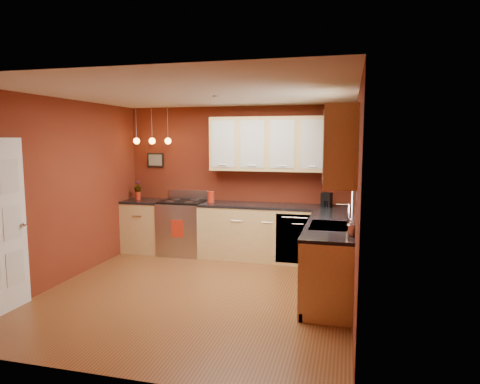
% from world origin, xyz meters
% --- Properties ---
extents(floor, '(4.20, 4.20, 0.00)m').
position_xyz_m(floor, '(0.00, 0.00, 0.00)').
color(floor, brown).
rests_on(floor, ground).
extents(ceiling, '(4.00, 4.20, 0.02)m').
position_xyz_m(ceiling, '(0.00, 0.00, 2.60)').
color(ceiling, beige).
rests_on(ceiling, wall_back).
extents(wall_back, '(4.00, 0.02, 2.60)m').
position_xyz_m(wall_back, '(0.00, 2.10, 1.30)').
color(wall_back, maroon).
rests_on(wall_back, floor).
extents(wall_front, '(4.00, 0.02, 2.60)m').
position_xyz_m(wall_front, '(0.00, -2.10, 1.30)').
color(wall_front, maroon).
rests_on(wall_front, floor).
extents(wall_left, '(0.02, 4.20, 2.60)m').
position_xyz_m(wall_left, '(-2.00, 0.00, 1.30)').
color(wall_left, maroon).
rests_on(wall_left, floor).
extents(wall_right, '(0.02, 4.20, 2.60)m').
position_xyz_m(wall_right, '(2.00, 0.00, 1.30)').
color(wall_right, maroon).
rests_on(wall_right, floor).
extents(base_cabinets_back_left, '(0.70, 0.60, 0.90)m').
position_xyz_m(base_cabinets_back_left, '(-1.65, 1.80, 0.45)').
color(base_cabinets_back_left, '#E1BD79').
rests_on(base_cabinets_back_left, floor).
extents(base_cabinets_back_right, '(2.54, 0.60, 0.90)m').
position_xyz_m(base_cabinets_back_right, '(0.73, 1.80, 0.45)').
color(base_cabinets_back_right, '#E1BD79').
rests_on(base_cabinets_back_right, floor).
extents(base_cabinets_right, '(0.60, 2.10, 0.90)m').
position_xyz_m(base_cabinets_right, '(1.70, 0.45, 0.45)').
color(base_cabinets_right, '#E1BD79').
rests_on(base_cabinets_right, floor).
extents(counter_back_left, '(0.70, 0.62, 0.04)m').
position_xyz_m(counter_back_left, '(-1.65, 1.80, 0.92)').
color(counter_back_left, black).
rests_on(counter_back_left, base_cabinets_back_left).
extents(counter_back_right, '(2.54, 0.62, 0.04)m').
position_xyz_m(counter_back_right, '(0.73, 1.80, 0.92)').
color(counter_back_right, black).
rests_on(counter_back_right, base_cabinets_back_right).
extents(counter_right, '(0.62, 2.10, 0.04)m').
position_xyz_m(counter_right, '(1.70, 0.45, 0.92)').
color(counter_right, black).
rests_on(counter_right, base_cabinets_right).
extents(gas_range, '(0.76, 0.64, 1.11)m').
position_xyz_m(gas_range, '(-0.92, 1.80, 0.48)').
color(gas_range, '#B2B2B6').
rests_on(gas_range, floor).
extents(dishwasher_front, '(0.60, 0.02, 0.80)m').
position_xyz_m(dishwasher_front, '(1.10, 1.51, 0.45)').
color(dishwasher_front, '#B2B2B6').
rests_on(dishwasher_front, base_cabinets_back_right).
extents(sink, '(0.50, 0.70, 0.33)m').
position_xyz_m(sink, '(1.70, 0.30, 0.92)').
color(sink, gray).
rests_on(sink, counter_right).
extents(window, '(0.06, 1.02, 1.22)m').
position_xyz_m(window, '(1.97, 0.30, 1.69)').
color(window, white).
rests_on(window, wall_right).
extents(upper_cabinets_back, '(2.00, 0.35, 0.90)m').
position_xyz_m(upper_cabinets_back, '(0.60, 1.93, 1.95)').
color(upper_cabinets_back, '#E1BD79').
rests_on(upper_cabinets_back, wall_back).
extents(upper_cabinets_right, '(0.35, 1.95, 0.90)m').
position_xyz_m(upper_cabinets_right, '(1.82, 0.32, 1.95)').
color(upper_cabinets_right, '#E1BD79').
rests_on(upper_cabinets_right, wall_right).
extents(wall_picture, '(0.32, 0.03, 0.26)m').
position_xyz_m(wall_picture, '(-1.55, 2.08, 1.65)').
color(wall_picture, black).
rests_on(wall_picture, wall_back).
extents(pendant_lights, '(0.71, 0.11, 0.66)m').
position_xyz_m(pendant_lights, '(-1.45, 1.75, 2.01)').
color(pendant_lights, gray).
rests_on(pendant_lights, ceiling).
extents(red_canister, '(0.13, 0.13, 0.19)m').
position_xyz_m(red_canister, '(-0.40, 1.81, 1.04)').
color(red_canister, '#B52813').
rests_on(red_canister, counter_back_right).
extents(red_vase, '(0.09, 0.09, 0.15)m').
position_xyz_m(red_vase, '(-1.80, 1.83, 1.01)').
color(red_vase, '#B52813').
rests_on(red_vase, counter_back_left).
extents(flowers, '(0.16, 0.16, 0.23)m').
position_xyz_m(flowers, '(-1.80, 1.83, 1.18)').
color(flowers, '#B52813').
rests_on(flowers, red_vase).
extents(coffee_maker, '(0.19, 0.19, 0.23)m').
position_xyz_m(coffee_maker, '(1.57, 1.83, 1.05)').
color(coffee_maker, black).
rests_on(coffee_maker, counter_back_right).
extents(soap_pump, '(0.11, 0.11, 0.19)m').
position_xyz_m(soap_pump, '(1.95, -0.25, 1.04)').
color(soap_pump, silver).
rests_on(soap_pump, counter_right).
extents(dish_towel, '(0.22, 0.01, 0.30)m').
position_xyz_m(dish_towel, '(-0.89, 1.47, 0.52)').
color(dish_towel, '#B52813').
rests_on(dish_towel, gas_range).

